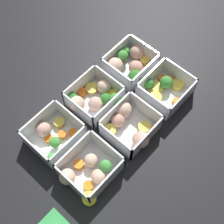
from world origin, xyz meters
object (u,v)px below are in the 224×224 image
Objects in this scene: container_near_center at (95,98)px; container_far_center at (129,125)px; container_near_right at (53,136)px; container_far_left at (164,88)px; container_near_left at (129,64)px; container_far_right at (88,170)px.

container_near_center is 1.07× the size of container_far_center.
container_near_right and container_far_left have the same top height.
container_far_center is (-0.16, 0.13, 0.00)m from container_near_right.
container_near_center and container_far_center have the same top height.
container_near_center is (0.16, 0.00, -0.00)m from container_near_left.
container_far_right is at bearing 39.10° from container_near_center.
container_near_right and container_far_center have the same top height.
container_far_right is (0.32, 0.14, -0.00)m from container_near_left.
container_near_center and container_far_left have the same top height.
container_near_center is at bearing 178.94° from container_near_right.
container_near_left is 0.13m from container_far_left.
container_near_left is at bearing -88.82° from container_far_left.
container_far_left is 0.95× the size of container_far_center.
container_near_right is (0.32, 0.00, -0.00)m from container_near_left.
container_far_left is at bearing 158.01° from container_near_right.
container_near_left is 1.06× the size of container_far_left.
container_far_center is at bearing 0.59° from container_far_left.
container_near_center is 0.21m from container_far_right.
container_far_center is at bearing 90.73° from container_near_center.
container_near_left and container_near_center have the same top height.
container_near_right is at bearing -1.06° from container_near_center.
container_far_left is at bearing 91.18° from container_near_left.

